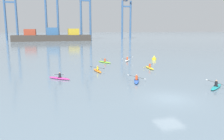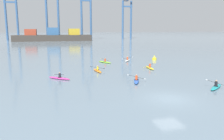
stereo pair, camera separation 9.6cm
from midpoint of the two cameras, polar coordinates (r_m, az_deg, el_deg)
ground_plane at (r=21.83m, az=14.47°, el=-7.04°), size 800.00×800.00×0.00m
container_barge at (r=125.80m, az=-14.63°, el=8.20°), size 40.50×8.34×7.08m
gantry_crane_west at (r=141.95m, az=-24.19°, el=13.89°), size 7.07×17.70×37.32m
gantry_crane_west_mid at (r=133.28m, az=-14.89°, el=15.53°), size 7.55×19.55×38.97m
gantry_crane_east_mid at (r=137.97m, az=-6.53°, el=15.00°), size 6.73×16.21×35.24m
gantry_crane_east at (r=148.50m, az=3.89°, el=14.33°), size 6.76×17.56×35.32m
channel_buoy at (r=47.85m, az=10.70°, el=2.92°), size 0.90×0.90×1.00m
kayak_orange at (r=34.41m, az=-3.59°, el=-0.10°), size 2.25×3.45×0.95m
kayak_blue at (r=27.87m, az=6.28°, el=-2.63°), size 2.10×3.38×0.95m
kayak_teal at (r=27.24m, az=24.87°, el=-3.85°), size 3.08×2.53×0.95m
kayak_magenta at (r=29.90m, az=-13.08°, el=-1.94°), size 2.96×2.68×0.95m
kayak_lime at (r=43.28m, az=-1.77°, el=2.07°), size 2.26×3.23×0.95m
kayak_yellow at (r=37.41m, az=9.56°, el=0.62°), size 2.18×3.43×1.05m
kayak_white at (r=45.79m, az=4.00°, el=2.51°), size 2.24×3.23×0.95m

